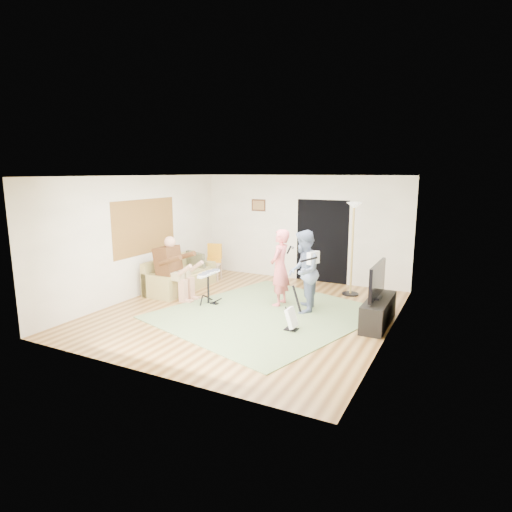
{
  "coord_description": "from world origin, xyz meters",
  "views": [
    {
      "loc": [
        3.91,
        -7.27,
        2.79
      ],
      "look_at": [
        0.05,
        0.3,
        1.1
      ],
      "focal_mm": 30.0,
      "sensor_mm": 36.0,
      "label": 1
    }
  ],
  "objects_px": {
    "singer": "(280,268)",
    "tv_cabinet": "(378,312)",
    "drum_kit": "(208,290)",
    "guitarist": "(303,271)",
    "guitar_spare": "(292,318)",
    "torchiere_lamp": "(353,232)",
    "television": "(377,280)",
    "dining_chair": "(214,267)",
    "sofa": "(178,279)"
  },
  "relations": [
    {
      "from": "tv_cabinet",
      "to": "television",
      "type": "distance_m",
      "value": 0.6
    },
    {
      "from": "drum_kit",
      "to": "torchiere_lamp",
      "type": "height_order",
      "value": "torchiere_lamp"
    },
    {
      "from": "guitarist",
      "to": "tv_cabinet",
      "type": "relative_size",
      "value": 1.18
    },
    {
      "from": "drum_kit",
      "to": "guitar_spare",
      "type": "bearing_deg",
      "value": -16.76
    },
    {
      "from": "guitarist",
      "to": "sofa",
      "type": "bearing_deg",
      "value": -108.02
    },
    {
      "from": "singer",
      "to": "guitarist",
      "type": "xyz_separation_m",
      "value": [
        0.58,
        -0.16,
        0.02
      ]
    },
    {
      "from": "sofa",
      "to": "torchiere_lamp",
      "type": "bearing_deg",
      "value": 20.34
    },
    {
      "from": "sofa",
      "to": "singer",
      "type": "height_order",
      "value": "singer"
    },
    {
      "from": "sofa",
      "to": "singer",
      "type": "xyz_separation_m",
      "value": [
        2.68,
        -0.04,
        0.55
      ]
    },
    {
      "from": "dining_chair",
      "to": "guitar_spare",
      "type": "bearing_deg",
      "value": -52.49
    },
    {
      "from": "drum_kit",
      "to": "sofa",
      "type": "bearing_deg",
      "value": 153.17
    },
    {
      "from": "sofa",
      "to": "guitarist",
      "type": "relative_size",
      "value": 1.15
    },
    {
      "from": "drum_kit",
      "to": "guitarist",
      "type": "relative_size",
      "value": 0.43
    },
    {
      "from": "guitar_spare",
      "to": "dining_chair",
      "type": "height_order",
      "value": "dining_chair"
    },
    {
      "from": "dining_chair",
      "to": "drum_kit",
      "type": "bearing_deg",
      "value": -75.45
    },
    {
      "from": "sofa",
      "to": "guitarist",
      "type": "bearing_deg",
      "value": -3.65
    },
    {
      "from": "dining_chair",
      "to": "sofa",
      "type": "bearing_deg",
      "value": -117.24
    },
    {
      "from": "guitar_spare",
      "to": "torchiere_lamp",
      "type": "xyz_separation_m",
      "value": [
        0.33,
        2.73,
        1.21
      ]
    },
    {
      "from": "sofa",
      "to": "television",
      "type": "relative_size",
      "value": 1.65
    },
    {
      "from": "sofa",
      "to": "tv_cabinet",
      "type": "bearing_deg",
      "value": -3.72
    },
    {
      "from": "guitarist",
      "to": "guitar_spare",
      "type": "relative_size",
      "value": 1.97
    },
    {
      "from": "drum_kit",
      "to": "singer",
      "type": "relative_size",
      "value": 0.44
    },
    {
      "from": "guitarist",
      "to": "tv_cabinet",
      "type": "distance_m",
      "value": 1.63
    },
    {
      "from": "drum_kit",
      "to": "dining_chair",
      "type": "xyz_separation_m",
      "value": [
        -1.03,
        1.82,
        0.02
      ]
    },
    {
      "from": "sofa",
      "to": "torchiere_lamp",
      "type": "xyz_separation_m",
      "value": [
        3.82,
        1.41,
        1.19
      ]
    },
    {
      "from": "torchiere_lamp",
      "to": "singer",
      "type": "bearing_deg",
      "value": -127.92
    },
    {
      "from": "torchiere_lamp",
      "to": "dining_chair",
      "type": "height_order",
      "value": "torchiere_lamp"
    },
    {
      "from": "tv_cabinet",
      "to": "television",
      "type": "height_order",
      "value": "television"
    },
    {
      "from": "torchiere_lamp",
      "to": "dining_chair",
      "type": "relative_size",
      "value": 2.27
    },
    {
      "from": "drum_kit",
      "to": "singer",
      "type": "xyz_separation_m",
      "value": [
        1.4,
        0.61,
        0.5
      ]
    },
    {
      "from": "guitarist",
      "to": "dining_chair",
      "type": "distance_m",
      "value": 3.35
    },
    {
      "from": "sofa",
      "to": "television",
      "type": "xyz_separation_m",
      "value": [
        4.74,
        -0.31,
        0.59
      ]
    },
    {
      "from": "television",
      "to": "guitar_spare",
      "type": "bearing_deg",
      "value": -141.39
    },
    {
      "from": "guitarist",
      "to": "television",
      "type": "height_order",
      "value": "guitarist"
    },
    {
      "from": "television",
      "to": "sofa",
      "type": "bearing_deg",
      "value": 176.24
    },
    {
      "from": "drum_kit",
      "to": "tv_cabinet",
      "type": "height_order",
      "value": "drum_kit"
    },
    {
      "from": "drum_kit",
      "to": "television",
      "type": "distance_m",
      "value": 3.51
    },
    {
      "from": "guitar_spare",
      "to": "television",
      "type": "relative_size",
      "value": 0.72
    },
    {
      "from": "torchiere_lamp",
      "to": "tv_cabinet",
      "type": "distance_m",
      "value": 2.31
    },
    {
      "from": "guitarist",
      "to": "drum_kit",
      "type": "bearing_deg",
      "value": -91.79
    },
    {
      "from": "sofa",
      "to": "drum_kit",
      "type": "relative_size",
      "value": 2.67
    },
    {
      "from": "sofa",
      "to": "drum_kit",
      "type": "distance_m",
      "value": 1.44
    },
    {
      "from": "singer",
      "to": "tv_cabinet",
      "type": "xyz_separation_m",
      "value": [
        2.1,
        -0.27,
        -0.56
      ]
    },
    {
      "from": "guitar_spare",
      "to": "singer",
      "type": "bearing_deg",
      "value": 122.29
    },
    {
      "from": "drum_kit",
      "to": "guitar_spare",
      "type": "distance_m",
      "value": 2.3
    },
    {
      "from": "sofa",
      "to": "tv_cabinet",
      "type": "distance_m",
      "value": 4.8
    },
    {
      "from": "guitarist",
      "to": "torchiere_lamp",
      "type": "height_order",
      "value": "torchiere_lamp"
    },
    {
      "from": "drum_kit",
      "to": "torchiere_lamp",
      "type": "distance_m",
      "value": 3.46
    },
    {
      "from": "torchiere_lamp",
      "to": "dining_chair",
      "type": "distance_m",
      "value": 3.74
    },
    {
      "from": "tv_cabinet",
      "to": "guitar_spare",
      "type": "bearing_deg",
      "value": -142.48
    }
  ]
}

